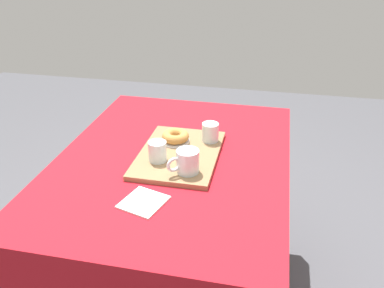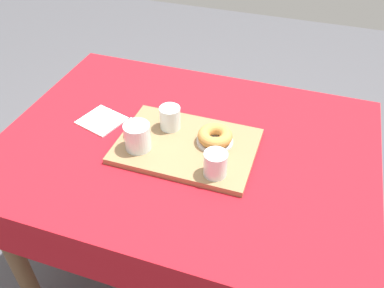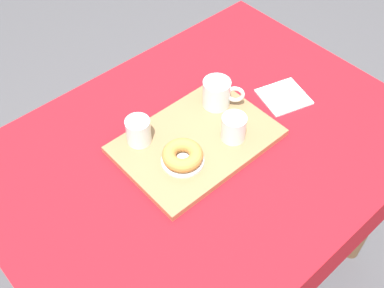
{
  "view_description": "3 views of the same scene",
  "coord_description": "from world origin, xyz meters",
  "px_view_note": "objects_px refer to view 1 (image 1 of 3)",
  "views": [
    {
      "loc": [
        -1.37,
        -0.37,
        1.57
      ],
      "look_at": [
        0.01,
        -0.08,
        0.83
      ],
      "focal_mm": 38.23,
      "sensor_mm": 36.0,
      "label": 1
    },
    {
      "loc": [
        0.35,
        -0.96,
        1.63
      ],
      "look_at": [
        0.05,
        -0.07,
        0.84
      ],
      "focal_mm": 37.87,
      "sensor_mm": 36.0,
      "label": 2
    },
    {
      "loc": [
        0.61,
        0.62,
        1.78
      ],
      "look_at": [
        0.04,
        -0.01,
        0.81
      ],
      "focal_mm": 43.82,
      "sensor_mm": 36.0,
      "label": 3
    }
  ],
  "objects_px": {
    "dining_table": "(173,179)",
    "serving_tray": "(179,154)",
    "donut_plate_left": "(176,141)",
    "paper_napkin": "(144,202)",
    "water_glass_far": "(210,133)",
    "sugar_donut_left": "(176,136)",
    "tea_mug_left": "(187,162)",
    "water_glass_near": "(158,152)"
  },
  "relations": [
    {
      "from": "dining_table",
      "to": "serving_tray",
      "type": "xyz_separation_m",
      "value": [
        0.01,
        -0.02,
        0.11
      ]
    },
    {
      "from": "donut_plate_left",
      "to": "paper_napkin",
      "type": "relative_size",
      "value": 0.85
    },
    {
      "from": "water_glass_far",
      "to": "sugar_donut_left",
      "type": "xyz_separation_m",
      "value": [
        -0.04,
        0.14,
        -0.01
      ]
    },
    {
      "from": "tea_mug_left",
      "to": "sugar_donut_left",
      "type": "relative_size",
      "value": 0.97
    },
    {
      "from": "water_glass_near",
      "to": "donut_plate_left",
      "type": "relative_size",
      "value": 0.66
    },
    {
      "from": "water_glass_far",
      "to": "donut_plate_left",
      "type": "xyz_separation_m",
      "value": [
        -0.04,
        0.14,
        -0.03
      ]
    },
    {
      "from": "water_glass_near",
      "to": "sugar_donut_left",
      "type": "bearing_deg",
      "value": -9.89
    },
    {
      "from": "serving_tray",
      "to": "tea_mug_left",
      "type": "xyz_separation_m",
      "value": [
        -0.14,
        -0.06,
        0.05
      ]
    },
    {
      "from": "water_glass_near",
      "to": "paper_napkin",
      "type": "height_order",
      "value": "water_glass_near"
    },
    {
      "from": "dining_table",
      "to": "donut_plate_left",
      "type": "bearing_deg",
      "value": 7.45
    },
    {
      "from": "sugar_donut_left",
      "to": "tea_mug_left",
      "type": "bearing_deg",
      "value": -155.96
    },
    {
      "from": "dining_table",
      "to": "paper_napkin",
      "type": "relative_size",
      "value": 8.88
    },
    {
      "from": "dining_table",
      "to": "sugar_donut_left",
      "type": "height_order",
      "value": "sugar_donut_left"
    },
    {
      "from": "tea_mug_left",
      "to": "donut_plate_left",
      "type": "xyz_separation_m",
      "value": [
        0.22,
        0.1,
        -0.04
      ]
    },
    {
      "from": "water_glass_near",
      "to": "water_glass_far",
      "type": "relative_size",
      "value": 1.0
    },
    {
      "from": "tea_mug_left",
      "to": "sugar_donut_left",
      "type": "height_order",
      "value": "tea_mug_left"
    },
    {
      "from": "donut_plate_left",
      "to": "tea_mug_left",
      "type": "bearing_deg",
      "value": -155.96
    },
    {
      "from": "donut_plate_left",
      "to": "sugar_donut_left",
      "type": "distance_m",
      "value": 0.02
    },
    {
      "from": "water_glass_far",
      "to": "dining_table",
      "type": "bearing_deg",
      "value": 137.34
    },
    {
      "from": "water_glass_near",
      "to": "sugar_donut_left",
      "type": "relative_size",
      "value": 0.7
    },
    {
      "from": "dining_table",
      "to": "water_glass_far",
      "type": "xyz_separation_m",
      "value": [
        0.14,
        -0.13,
        0.16
      ]
    },
    {
      "from": "sugar_donut_left",
      "to": "serving_tray",
      "type": "bearing_deg",
      "value": -156.78
    },
    {
      "from": "water_glass_near",
      "to": "water_glass_far",
      "type": "bearing_deg",
      "value": -39.18
    },
    {
      "from": "water_glass_far",
      "to": "tea_mug_left",
      "type": "bearing_deg",
      "value": 171.67
    },
    {
      "from": "dining_table",
      "to": "tea_mug_left",
      "type": "xyz_separation_m",
      "value": [
        -0.13,
        -0.09,
        0.16
      ]
    },
    {
      "from": "water_glass_near",
      "to": "tea_mug_left",
      "type": "bearing_deg",
      "value": -114.91
    },
    {
      "from": "dining_table",
      "to": "water_glass_far",
      "type": "bearing_deg",
      "value": -42.66
    },
    {
      "from": "water_glass_far",
      "to": "serving_tray",
      "type": "bearing_deg",
      "value": 140.44
    },
    {
      "from": "sugar_donut_left",
      "to": "paper_napkin",
      "type": "relative_size",
      "value": 0.81
    },
    {
      "from": "dining_table",
      "to": "paper_napkin",
      "type": "height_order",
      "value": "paper_napkin"
    },
    {
      "from": "water_glass_far",
      "to": "sugar_donut_left",
      "type": "distance_m",
      "value": 0.14
    },
    {
      "from": "dining_table",
      "to": "sugar_donut_left",
      "type": "distance_m",
      "value": 0.18
    },
    {
      "from": "tea_mug_left",
      "to": "sugar_donut_left",
      "type": "bearing_deg",
      "value": 24.04
    },
    {
      "from": "tea_mug_left",
      "to": "water_glass_near",
      "type": "height_order",
      "value": "tea_mug_left"
    },
    {
      "from": "dining_table",
      "to": "water_glass_near",
      "type": "xyz_separation_m",
      "value": [
        -0.07,
        0.04,
        0.16
      ]
    },
    {
      "from": "donut_plate_left",
      "to": "serving_tray",
      "type": "bearing_deg",
      "value": -156.78
    },
    {
      "from": "water_glass_near",
      "to": "paper_napkin",
      "type": "relative_size",
      "value": 0.57
    },
    {
      "from": "water_glass_near",
      "to": "sugar_donut_left",
      "type": "height_order",
      "value": "water_glass_near"
    },
    {
      "from": "water_glass_far",
      "to": "donut_plate_left",
      "type": "relative_size",
      "value": 0.66
    },
    {
      "from": "water_glass_far",
      "to": "paper_napkin",
      "type": "xyz_separation_m",
      "value": [
        -0.45,
        0.14,
        -0.05
      ]
    },
    {
      "from": "dining_table",
      "to": "donut_plate_left",
      "type": "distance_m",
      "value": 0.16
    },
    {
      "from": "paper_napkin",
      "to": "donut_plate_left",
      "type": "bearing_deg",
      "value": -0.76
    }
  ]
}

